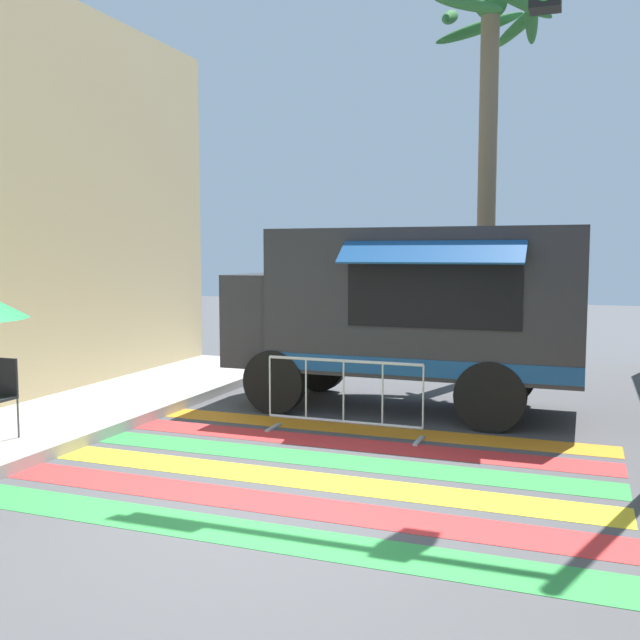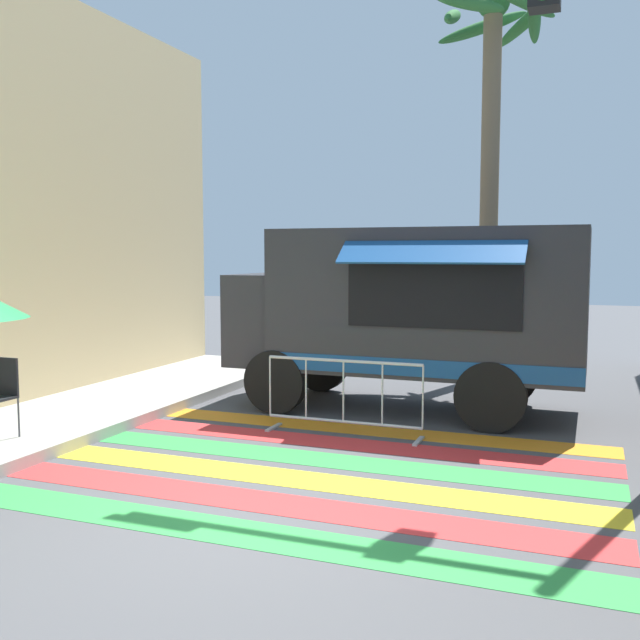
{
  "view_description": "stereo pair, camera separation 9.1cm",
  "coord_description": "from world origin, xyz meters",
  "px_view_note": "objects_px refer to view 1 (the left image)",
  "views": [
    {
      "loc": [
        2.72,
        -5.67,
        2.37
      ],
      "look_at": [
        -0.55,
        3.06,
        1.5
      ],
      "focal_mm": 40.0,
      "sensor_mm": 36.0,
      "label": 1
    },
    {
      "loc": [
        2.8,
        -5.64,
        2.37
      ],
      "look_at": [
        -0.55,
        3.06,
        1.5
      ],
      "focal_mm": 40.0,
      "sensor_mm": 36.0,
      "label": 2
    }
  ],
  "objects_px": {
    "food_truck": "(402,306)",
    "traffic_signal_pole": "(603,70)",
    "palm_tree": "(490,107)",
    "barricade_front": "(343,398)"
  },
  "relations": [
    {
      "from": "food_truck",
      "to": "traffic_signal_pole",
      "type": "bearing_deg",
      "value": -42.52
    },
    {
      "from": "palm_tree",
      "to": "traffic_signal_pole",
      "type": "bearing_deg",
      "value": -71.77
    },
    {
      "from": "traffic_signal_pole",
      "to": "palm_tree",
      "type": "distance_m",
      "value": 6.03
    },
    {
      "from": "food_truck",
      "to": "barricade_front",
      "type": "height_order",
      "value": "food_truck"
    },
    {
      "from": "food_truck",
      "to": "traffic_signal_pole",
      "type": "relative_size",
      "value": 0.83
    },
    {
      "from": "traffic_signal_pole",
      "to": "barricade_front",
      "type": "xyz_separation_m",
      "value": [
        -3.02,
        0.67,
        -3.75
      ]
    },
    {
      "from": "traffic_signal_pole",
      "to": "palm_tree",
      "type": "height_order",
      "value": "palm_tree"
    },
    {
      "from": "food_truck",
      "to": "barricade_front",
      "type": "xyz_separation_m",
      "value": [
        -0.32,
        -1.81,
        -1.09
      ]
    },
    {
      "from": "food_truck",
      "to": "barricade_front",
      "type": "distance_m",
      "value": 2.14
    },
    {
      "from": "barricade_front",
      "to": "food_truck",
      "type": "bearing_deg",
      "value": 80.13
    }
  ]
}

